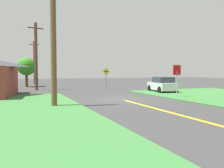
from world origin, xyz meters
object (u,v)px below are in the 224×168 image
at_px(utility_pole_near, 53,43).
at_px(utility_pole_far, 34,62).
at_px(stop_sign, 177,74).
at_px(car_on_crossroad, 162,85).
at_px(utility_pole_mid, 36,56).
at_px(direction_sign, 106,76).
at_px(oak_tree_left, 26,67).

xyz_separation_m(utility_pole_near, utility_pole_far, (0.55, 27.82, -0.02)).
height_order(stop_sign, car_on_crossroad, stop_sign).
bearing_deg(car_on_crossroad, stop_sign, 167.72).
relative_size(utility_pole_near, utility_pole_far, 1.00).
bearing_deg(utility_pole_far, car_on_crossroad, -62.51).
relative_size(utility_pole_mid, utility_pole_far, 1.04).
bearing_deg(utility_pole_near, utility_pole_far, 88.87).
xyz_separation_m(utility_pole_far, direction_sign, (7.07, -16.88, -2.22)).
relative_size(utility_pole_far, direction_sign, 2.85).
xyz_separation_m(stop_sign, direction_sign, (-2.53, 9.78, -0.27)).
distance_m(stop_sign, oak_tree_left, 22.55).
relative_size(stop_sign, car_on_crossroad, 0.66).
xyz_separation_m(utility_pole_near, oak_tree_left, (-0.97, 20.74, -0.97)).
height_order(stop_sign, oak_tree_left, oak_tree_left).
height_order(utility_pole_near, utility_pole_far, utility_pole_near).
distance_m(car_on_crossroad, utility_pole_near, 13.69).
bearing_deg(utility_pole_near, oak_tree_left, 92.68).
distance_m(car_on_crossroad, utility_pole_mid, 14.90).
height_order(utility_pole_far, direction_sign, utility_pole_far).
bearing_deg(oak_tree_left, car_on_crossroad, -49.03).
bearing_deg(oak_tree_left, stop_sign, -60.43).
bearing_deg(stop_sign, car_on_crossroad, -117.12).
bearing_deg(utility_pole_far, utility_pole_mid, -92.58).
bearing_deg(car_on_crossroad, utility_pole_mid, 65.65).
height_order(car_on_crossroad, utility_pole_near, utility_pole_near).
distance_m(utility_pole_mid, direction_sign, 8.59).
bearing_deg(direction_sign, oak_tree_left, 131.19).
bearing_deg(utility_pole_near, direction_sign, 55.14).
xyz_separation_m(direction_sign, oak_tree_left, (-8.58, 9.81, 1.27)).
bearing_deg(oak_tree_left, utility_pole_mid, -82.55).
xyz_separation_m(stop_sign, car_on_crossroad, (1.86, 4.65, -1.13)).
distance_m(utility_pole_far, oak_tree_left, 7.30).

